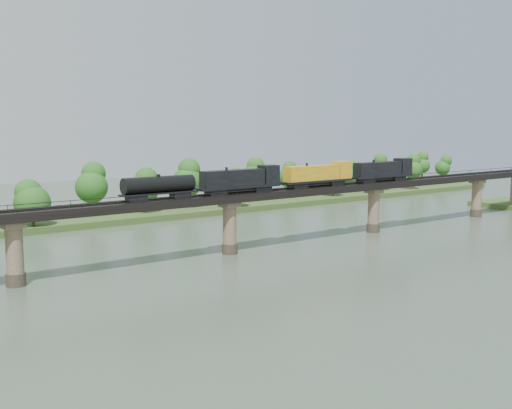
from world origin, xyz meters
TOP-DOWN VIEW (x-y plane):
  - ground at (0.00, 0.00)m, footprint 400.00×400.00m
  - far_bank at (0.00, 85.00)m, footprint 300.00×24.00m
  - bridge at (0.00, 30.00)m, footprint 236.00×30.00m
  - bridge_superstructure at (0.00, 30.00)m, footprint 220.00×4.90m
  - far_treeline at (-8.21, 80.52)m, footprint 289.06×17.54m
  - freight_train at (15.83, 30.00)m, footprint 73.85×2.88m

SIDE VIEW (x-z plane):
  - ground at x=0.00m, z-range 0.00..0.00m
  - far_bank at x=0.00m, z-range 0.00..1.60m
  - bridge at x=0.00m, z-range -0.29..11.21m
  - far_treeline at x=-8.21m, z-range 2.03..15.63m
  - bridge_superstructure at x=0.00m, z-range 11.42..12.17m
  - freight_train at x=15.83m, z-range 11.39..16.47m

